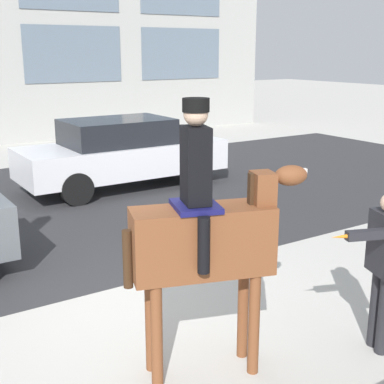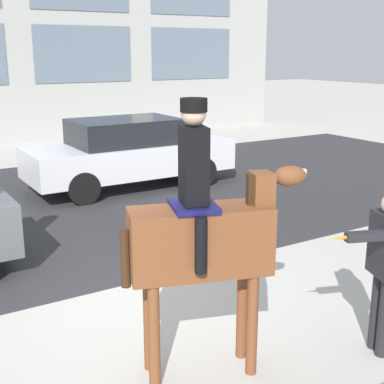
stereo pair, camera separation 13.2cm
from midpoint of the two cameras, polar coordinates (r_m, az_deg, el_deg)
The scene contains 5 objects.
ground_plane at distance 6.90m, azimuth -8.10°, elevation -11.85°, with size 80.00×80.00×0.00m, color #B2AFA8.
road_surface at distance 11.12m, azimuth -18.56°, elevation -2.02°, with size 25.31×8.50×0.01m.
mounted_horse_lead at distance 4.98m, azimuth 0.72°, elevation -4.55°, with size 1.72×0.83×2.69m.
pedestrian_bystander at distance 5.80m, azimuth 19.20°, elevation -6.91°, with size 0.91×0.45×1.72m.
street_car_far_lane at distance 12.37m, azimuth -7.84°, elevation 4.21°, with size 4.69×1.86×1.60m.
Camera 1 is at (-2.58, -5.60, 3.08)m, focal length 50.00 mm.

